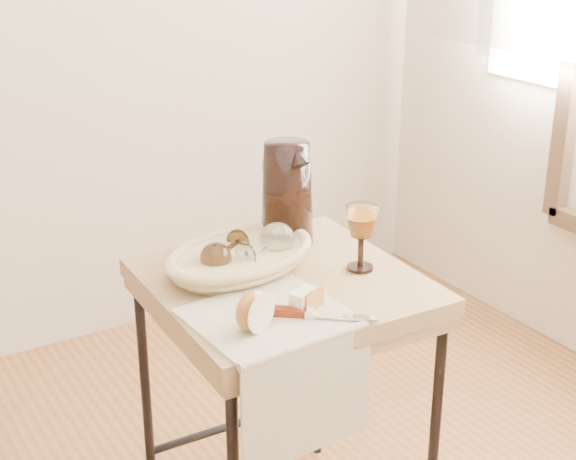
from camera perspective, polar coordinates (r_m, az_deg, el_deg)
side_table at (r=2.00m, az=-0.31°, el=-12.52°), size 0.58×0.58×0.71m
tea_towel at (r=1.66m, az=-1.34°, el=-5.94°), size 0.31×0.28×0.01m
bread_basket at (r=1.86m, az=-3.26°, el=-2.01°), size 0.38×0.31×0.05m
goblet_lying_a at (r=1.85m, az=-4.29°, el=-1.41°), size 0.13×0.12×0.07m
goblet_lying_b at (r=1.86m, az=-1.64°, el=-1.10°), size 0.15×0.12×0.08m
pitcher at (r=1.98m, az=-0.07°, el=2.54°), size 0.18×0.26×0.29m
wine_goblet at (r=1.85m, az=5.03°, el=-0.52°), size 0.09×0.09×0.15m
apple_half at (r=1.59m, az=-2.48°, el=-5.49°), size 0.10×0.08×0.08m
apple_wedge at (r=1.67m, az=1.11°, el=-4.78°), size 0.07×0.05×0.04m
table_knife at (r=1.65m, az=1.79°, el=-5.69°), size 0.19×0.16×0.02m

